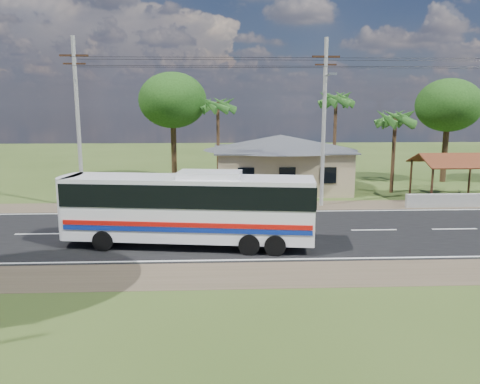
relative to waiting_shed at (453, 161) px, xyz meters
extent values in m
plane|color=#314719|center=(-13.00, -8.50, -2.73)|extent=(120.00, 120.00, 0.00)
cube|color=black|center=(-13.00, -8.50, -2.72)|extent=(120.00, 10.00, 0.02)
cube|color=brown|center=(-13.00, -2.00, -2.72)|extent=(120.00, 3.00, 0.01)
cube|color=brown|center=(-13.00, -15.00, -2.72)|extent=(120.00, 3.00, 0.01)
cube|color=silver|center=(-13.00, -3.80, -2.70)|extent=(120.00, 0.15, 0.01)
cube|color=silver|center=(-13.00, -13.20, -2.70)|extent=(120.00, 0.15, 0.01)
cube|color=silver|center=(-13.00, -8.50, -2.70)|extent=(120.00, 0.15, 0.01)
cube|color=tan|center=(-12.00, 4.50, -1.13)|extent=(10.00, 8.00, 3.20)
cube|color=#4C4F54|center=(-12.00, 4.50, 0.52)|extent=(10.60, 8.60, 0.10)
pyramid|color=#4C4F54|center=(-12.00, 4.50, 1.67)|extent=(12.40, 10.00, 1.20)
cube|color=black|center=(-15.00, 0.48, -1.03)|extent=(1.20, 0.08, 1.20)
cube|color=black|center=(-12.00, 0.48, -1.03)|extent=(1.20, 0.08, 1.20)
cube|color=black|center=(-9.00, 0.48, -1.03)|extent=(1.20, 0.08, 1.20)
cylinder|color=#381F14|center=(-2.30, -1.80, -1.43)|extent=(0.16, 0.16, 2.60)
cylinder|color=#381F14|center=(-2.30, 1.80, -1.43)|extent=(0.16, 0.16, 2.60)
cylinder|color=#381F14|center=(2.30, 1.80, -1.43)|extent=(0.16, 0.16, 2.60)
cube|color=maroon|center=(0.00, -1.10, 0.17)|extent=(5.20, 2.28, 0.90)
cube|color=maroon|center=(0.00, 1.10, 0.17)|extent=(5.20, 2.28, 0.90)
cube|color=#381F14|center=(0.00, 0.00, 0.52)|extent=(5.20, 0.12, 0.12)
cube|color=#9E9E99|center=(-1.00, -2.90, -2.28)|extent=(7.00, 0.30, 0.90)
cylinder|color=#9E9E99|center=(-26.00, -2.00, 2.77)|extent=(0.26, 0.26, 11.00)
cube|color=#381F14|center=(-26.00, -2.00, 7.07)|extent=(1.80, 0.12, 0.12)
cube|color=#381F14|center=(-26.00, -2.00, 6.57)|extent=(1.40, 0.10, 0.10)
cylinder|color=#9E9E99|center=(-10.00, -2.00, 2.77)|extent=(0.26, 0.26, 11.00)
cube|color=#381F14|center=(-10.00, -2.00, 7.07)|extent=(1.80, 0.12, 0.12)
cube|color=#381F14|center=(-10.00, -2.00, 6.57)|extent=(1.40, 0.10, 0.10)
cylinder|color=gray|center=(-10.00, -3.00, 5.87)|extent=(0.08, 2.00, 0.08)
cube|color=gray|center=(-10.00, -4.00, 5.87)|extent=(0.50, 0.18, 0.12)
cylinder|color=black|center=(-18.00, -2.00, 6.87)|extent=(16.00, 0.02, 0.02)
cylinder|color=black|center=(-2.50, -2.00, 6.87)|extent=(15.00, 0.02, 0.02)
cylinder|color=#47301E|center=(-3.50, 2.50, 0.27)|extent=(0.28, 0.28, 6.00)
cylinder|color=#47301E|center=(-7.00, 7.00, 1.02)|extent=(0.28, 0.28, 7.50)
cylinder|color=#47301E|center=(-17.00, 7.50, 0.77)|extent=(0.28, 0.28, 7.00)
cylinder|color=#47301E|center=(-21.00, 9.50, 0.25)|extent=(0.50, 0.50, 5.95)
ellipsoid|color=#18390F|center=(-21.00, 9.50, 4.42)|extent=(6.00, 6.00, 4.92)
cylinder|color=#47301E|center=(3.00, 7.50, 0.07)|extent=(0.50, 0.50, 5.60)
ellipsoid|color=#18390F|center=(3.00, 7.50, 3.99)|extent=(5.60, 5.60, 4.59)
cube|color=silver|center=(-18.34, -10.92, -0.82)|extent=(11.97, 4.04, 2.94)
cube|color=black|center=(-18.34, -10.92, -0.09)|extent=(12.03, 4.10, 1.08)
cube|color=black|center=(-24.16, -10.12, -0.43)|extent=(0.43, 2.25, 1.76)
cube|color=#B40F0B|center=(-18.52, -12.15, -1.36)|extent=(11.45, 1.62, 0.22)
cube|color=navy|center=(-18.52, -12.15, -1.60)|extent=(11.45, 1.62, 0.22)
cube|color=silver|center=(-17.37, -11.06, 0.80)|extent=(3.12, 1.95, 0.29)
cylinder|color=black|center=(-22.38, -11.50, -2.24)|extent=(1.02, 0.47, 0.98)
cylinder|color=black|center=(-22.07, -9.27, -2.24)|extent=(1.02, 0.47, 0.98)
cylinder|color=black|center=(-15.59, -12.44, -2.24)|extent=(1.02, 0.47, 0.98)
cylinder|color=black|center=(-15.28, -10.21, -2.24)|extent=(1.02, 0.47, 0.98)
cylinder|color=black|center=(-14.43, -12.60, -2.24)|extent=(1.02, 0.47, 0.98)
cylinder|color=black|center=(-14.12, -10.37, -2.24)|extent=(1.02, 0.47, 0.98)
imported|color=black|center=(-0.51, -1.29, -2.30)|extent=(1.67, 0.72, 0.85)
camera|label=1|loc=(-16.93, -32.86, 4.01)|focal=35.00mm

